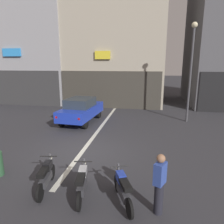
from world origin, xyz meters
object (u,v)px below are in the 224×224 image
(motorcycle_silver_row_left_mid, at_px, (82,182))
(person_by_motorcycles, at_px, (159,184))
(street_lamp, at_px, (191,63))
(motorcycle_black_row_leftmost, at_px, (46,176))
(car_blue_crossing_near, at_px, (81,109))
(motorcycle_blue_row_centre, at_px, (123,188))

(motorcycle_silver_row_left_mid, bearing_deg, person_by_motorcycles, -8.56)
(street_lamp, distance_m, motorcycle_black_row_leftmost, 11.04)
(car_blue_crossing_near, distance_m, motorcycle_black_row_leftmost, 7.54)
(motorcycle_blue_row_centre, distance_m, person_by_motorcycles, 1.07)
(motorcycle_black_row_leftmost, distance_m, motorcycle_blue_row_centre, 2.44)
(motorcycle_silver_row_left_mid, relative_size, motorcycle_blue_row_centre, 1.07)
(motorcycle_black_row_leftmost, bearing_deg, person_by_motorcycles, -8.12)
(motorcycle_black_row_leftmost, relative_size, motorcycle_silver_row_left_mid, 1.00)
(street_lamp, relative_size, motorcycle_black_row_leftmost, 3.81)
(person_by_motorcycles, bearing_deg, motorcycle_blue_row_centre, 166.11)
(street_lamp, xyz_separation_m, person_by_motorcycles, (-2.26, -9.33, -3.03))
(street_lamp, xyz_separation_m, motorcycle_blue_row_centre, (-3.23, -9.09, -3.42))
(car_blue_crossing_near, relative_size, street_lamp, 0.67)
(motorcycle_black_row_leftmost, bearing_deg, motorcycle_silver_row_left_mid, -7.32)
(car_blue_crossing_near, xyz_separation_m, motorcycle_silver_row_left_mid, (2.52, -7.57, -0.43))
(motorcycle_blue_row_centre, bearing_deg, motorcycle_silver_row_left_mid, 175.82)
(car_blue_crossing_near, bearing_deg, motorcycle_silver_row_left_mid, -71.60)
(motorcycle_silver_row_left_mid, xyz_separation_m, person_by_motorcycles, (2.18, -0.33, 0.40))
(motorcycle_black_row_leftmost, bearing_deg, motorcycle_blue_row_centre, -5.76)
(street_lamp, bearing_deg, person_by_motorcycles, -103.62)
(street_lamp, xyz_separation_m, motorcycle_black_row_leftmost, (-5.65, -8.84, -3.42))
(car_blue_crossing_near, distance_m, person_by_motorcycles, 9.19)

